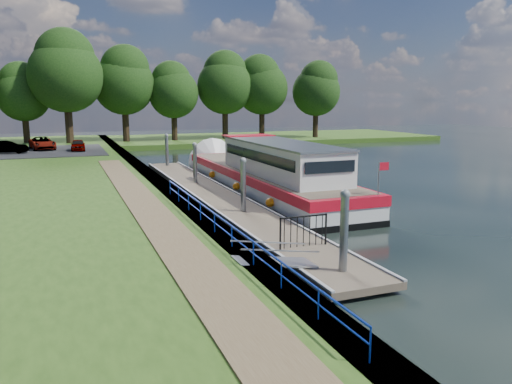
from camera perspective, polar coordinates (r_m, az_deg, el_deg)
name	(u,v)px	position (r m, az deg, el deg)	size (l,w,h in m)	color
ground	(334,278)	(16.28, 8.92, -9.67)	(160.00, 160.00, 0.00)	black
bank_edge	(163,192)	(29.11, -10.56, 0.03)	(1.10, 90.00, 0.78)	#473D2D
far_bank	(218,139)	(68.30, -4.40, 6.01)	(60.00, 18.00, 0.60)	#2B4C15
footpath	(151,212)	(21.95, -11.89, -2.31)	(1.60, 40.00, 0.05)	brown
carpark	(26,152)	(51.48, -24.83, 4.19)	(14.00, 12.00, 0.06)	black
blue_fence	(223,224)	(17.45, -3.84, -3.67)	(0.04, 18.04, 0.72)	#0C2DBF
pontoon	(216,198)	(27.82, -4.60, -0.73)	(2.50, 30.00, 0.56)	brown
mooring_piles	(216,179)	(27.63, -4.64, 1.50)	(0.30, 27.30, 3.55)	gray
gangway	(275,261)	(15.69, 2.14, -7.89)	(2.58, 1.00, 0.92)	#A5A8AD
gate_panel	(304,227)	(17.78, 5.46, -3.97)	(1.85, 0.05, 1.15)	black
barge	(261,174)	(30.87, 0.60, 2.12)	(4.36, 21.15, 4.78)	black
horizon_trees	(114,79)	(62.19, -15.94, 12.26)	(54.38, 10.03, 12.87)	#332316
car_a	(78,145)	(50.47, -19.67, 5.08)	(1.25, 3.12, 1.06)	#999999
car_b	(8,147)	(50.22, -26.53, 4.60)	(1.19, 3.41, 1.12)	#999999
car_d	(42,143)	(52.93, -23.23, 5.15)	(2.03, 4.41, 1.22)	#999999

